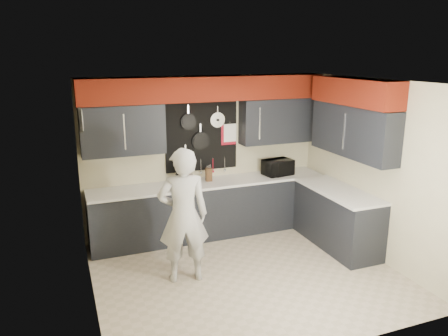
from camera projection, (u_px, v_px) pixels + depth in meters
name	position (u px, v px, depth m)	size (l,w,h in m)	color
ground	(246.00, 274.00, 6.00)	(4.00, 4.00, 0.00)	tan
back_wall_assembly	(207.00, 113.00, 6.93)	(4.00, 0.36, 2.60)	beige
right_wall_assembly	(356.00, 123.00, 6.39)	(0.36, 3.50, 2.60)	beige
left_wall_assembly	(87.00, 198.00, 4.98)	(0.05, 3.50, 2.60)	beige
base_cabinets	(246.00, 211.00, 7.08)	(3.95, 2.20, 0.92)	black
microwave	(278.00, 167.00, 7.43)	(0.48, 0.33, 0.27)	black
knife_block	(209.00, 175.00, 7.08)	(0.10, 0.10, 0.22)	#372011
utensil_crock	(190.00, 179.00, 6.94)	(0.12, 0.12, 0.15)	white
coffee_maker	(183.00, 174.00, 6.85)	(0.24, 0.27, 0.35)	black
person	(183.00, 216.00, 5.64)	(0.66, 0.43, 1.81)	#ADADAA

